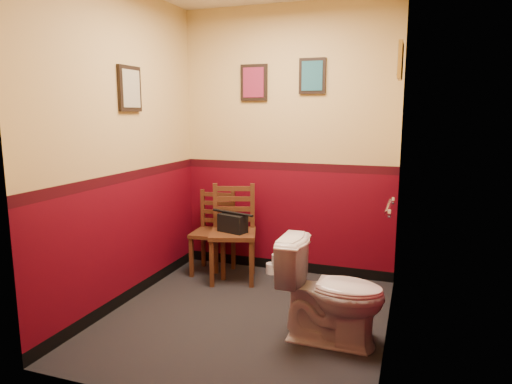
# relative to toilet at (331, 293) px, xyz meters

# --- Properties ---
(floor) EXTENTS (2.20, 2.40, 0.00)m
(floor) POSITION_rel_toilet_xyz_m (-0.72, 0.16, -0.38)
(floor) COLOR black
(floor) RESTS_ON ground
(wall_back) EXTENTS (2.20, 0.00, 2.70)m
(wall_back) POSITION_rel_toilet_xyz_m (-0.72, 1.36, 0.97)
(wall_back) COLOR #520511
(wall_back) RESTS_ON ground
(wall_front) EXTENTS (2.20, 0.00, 2.70)m
(wall_front) POSITION_rel_toilet_xyz_m (-0.72, -1.04, 0.97)
(wall_front) COLOR #520511
(wall_front) RESTS_ON ground
(wall_left) EXTENTS (0.00, 2.40, 2.70)m
(wall_left) POSITION_rel_toilet_xyz_m (-1.82, 0.16, 0.97)
(wall_left) COLOR #520511
(wall_left) RESTS_ON ground
(wall_right) EXTENTS (0.00, 2.40, 2.70)m
(wall_right) POSITION_rel_toilet_xyz_m (0.38, 0.16, 0.97)
(wall_right) COLOR #520511
(wall_right) RESTS_ON ground
(grab_bar) EXTENTS (0.05, 0.56, 0.06)m
(grab_bar) POSITION_rel_toilet_xyz_m (0.35, 0.41, 0.57)
(grab_bar) COLOR silver
(grab_bar) RESTS_ON wall_right
(framed_print_back_a) EXTENTS (0.28, 0.04, 0.36)m
(framed_print_back_a) POSITION_rel_toilet_xyz_m (-1.07, 1.34, 1.57)
(framed_print_back_a) COLOR black
(framed_print_back_a) RESTS_ON wall_back
(framed_print_back_b) EXTENTS (0.26, 0.04, 0.34)m
(framed_print_back_b) POSITION_rel_toilet_xyz_m (-0.47, 1.34, 1.62)
(framed_print_back_b) COLOR black
(framed_print_back_b) RESTS_ON wall_back
(framed_print_left) EXTENTS (0.04, 0.30, 0.38)m
(framed_print_left) POSITION_rel_toilet_xyz_m (-1.80, 0.26, 1.47)
(framed_print_left) COLOR black
(framed_print_left) RESTS_ON wall_left
(framed_print_right) EXTENTS (0.04, 0.34, 0.28)m
(framed_print_right) POSITION_rel_toilet_xyz_m (0.36, 0.76, 1.67)
(framed_print_right) COLOR olive
(framed_print_right) RESTS_ON wall_right
(toilet) EXTENTS (0.77, 0.43, 0.75)m
(toilet) POSITION_rel_toilet_xyz_m (0.00, 0.00, 0.00)
(toilet) COLOR white
(toilet) RESTS_ON floor
(toilet_brush) EXTENTS (0.12, 0.12, 0.42)m
(toilet_brush) POSITION_rel_toilet_xyz_m (0.23, 0.16, -0.31)
(toilet_brush) COLOR silver
(toilet_brush) RESTS_ON floor
(chair_left) EXTENTS (0.43, 0.43, 0.85)m
(chair_left) POSITION_rel_toilet_xyz_m (-1.42, 1.08, 0.05)
(chair_left) COLOR #4A2916
(chair_left) RESTS_ON floor
(chair_right) EXTENTS (0.56, 0.56, 0.95)m
(chair_right) POSITION_rel_toilet_xyz_m (-1.15, 0.96, 0.10)
(chair_right) COLOR #4A2916
(chair_right) RESTS_ON floor
(handbag) EXTENTS (0.31, 0.22, 0.21)m
(handbag) POSITION_rel_toilet_xyz_m (-1.14, 0.92, 0.21)
(handbag) COLOR black
(handbag) RESTS_ON chair_right
(tp_stack) EXTENTS (0.25, 0.13, 0.21)m
(tp_stack) POSITION_rel_toilet_xyz_m (-0.77, 1.22, -0.29)
(tp_stack) COLOR silver
(tp_stack) RESTS_ON floor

